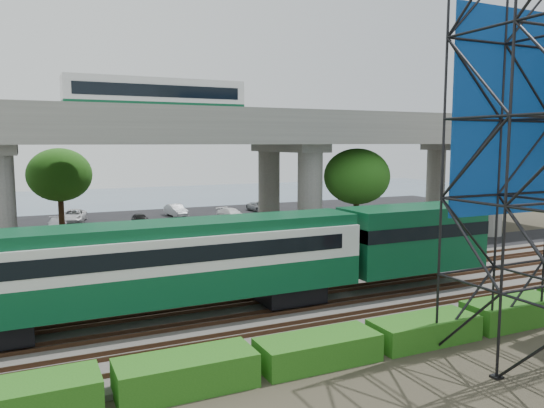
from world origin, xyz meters
TOP-DOWN VIEW (x-y plane):
  - ground at (0.00, 0.00)m, footprint 140.00×140.00m
  - ballast_bed at (0.00, 2.00)m, footprint 90.00×12.00m
  - service_road at (0.00, 10.50)m, footprint 90.00×5.00m
  - parking_lot at (0.00, 34.00)m, footprint 90.00×18.00m
  - harbor_water at (0.00, 56.00)m, footprint 140.00×40.00m
  - rail_tracks at (0.00, 2.00)m, footprint 90.00×9.52m
  - commuter_train at (-1.33, 2.00)m, footprint 29.30×3.06m
  - overpass at (-0.01, 16.00)m, footprint 80.00×12.00m
  - hedge_strip at (1.01, -4.30)m, footprint 34.60×1.80m
  - trees at (-4.67, 16.17)m, footprint 40.94×16.94m
  - suv at (-8.29, 10.04)m, footprint 5.47×3.76m
  - parked_cars at (-0.19, 33.82)m, footprint 37.07×9.64m

SIDE VIEW (x-z plane):
  - ground at x=0.00m, z-range 0.00..0.00m
  - harbor_water at x=0.00m, z-range 0.00..0.03m
  - service_road at x=0.00m, z-range 0.00..0.08m
  - parking_lot at x=0.00m, z-range 0.00..0.08m
  - ballast_bed at x=0.00m, z-range 0.00..0.20m
  - rail_tracks at x=0.00m, z-range 0.20..0.36m
  - hedge_strip at x=1.01m, z-range -0.04..1.16m
  - parked_cars at x=-0.19m, z-range 0.03..1.34m
  - suv at x=-8.29m, z-range 0.08..1.47m
  - commuter_train at x=-1.33m, z-range 0.73..5.03m
  - trees at x=-4.67m, z-range 1.73..9.42m
  - overpass at x=-0.01m, z-range 2.01..14.41m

